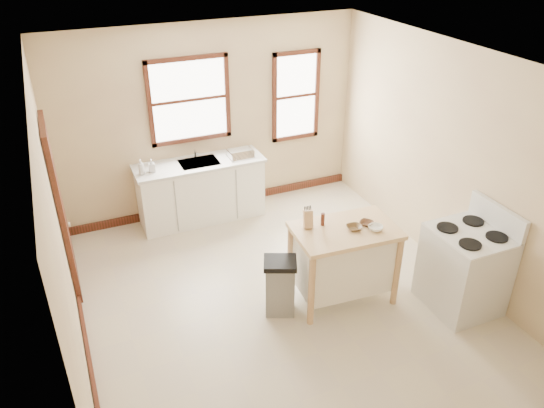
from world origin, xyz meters
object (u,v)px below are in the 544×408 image
Objects in this scene: bowl_c at (376,228)px; trash_bin at (280,286)px; kitchen_island at (343,263)px; soap_bottle_a at (141,167)px; gas_stove at (466,260)px; pepper_grinder at (323,219)px; soap_bottle_b at (152,166)px; dish_rack at (241,154)px; knife_block at (308,219)px; bowl_b at (366,223)px; bowl_a at (354,228)px.

trash_bin is (-1.07, 0.20, -0.63)m from bowl_c.
bowl_c is at bearing -24.60° from kitchen_island.
soap_bottle_a is 0.17× the size of gas_stove.
pepper_grinder is (1.61, -2.20, -0.00)m from soap_bottle_a.
soap_bottle_b is 2.60m from trash_bin.
soap_bottle_b is 0.51× the size of dish_rack.
knife_block is 1.21× the size of bowl_c.
bowl_c is (0.66, -0.36, -0.07)m from knife_block.
kitchen_island is at bearing -62.67° from dish_rack.
kitchen_island is 7.02× the size of bowl_c.
dish_rack is (1.43, 0.01, -0.06)m from soap_bottle_a.
soap_bottle_a is 1.45× the size of pepper_grinder.
kitchen_island is (0.37, -2.38, -0.49)m from dish_rack.
kitchen_island is at bearing -40.29° from pepper_grinder.
gas_stove reaches higher than bowl_b.
kitchen_island is 0.60m from bowl_c.
gas_stove reaches higher than knife_block.
pepper_grinder reaches higher than kitchen_island.
gas_stove is at bearing -21.70° from soap_bottle_a.
pepper_grinder is at bearing 141.99° from bowl_a.
soap_bottle_a is at bearing -166.60° from soap_bottle_b.
bowl_b is (0.26, -0.02, 0.49)m from kitchen_island.
bowl_c is at bearing -26.71° from soap_bottle_a.
bowl_a is at bearing -169.81° from bowl_b.
soap_bottle_b is 1.29m from dish_rack.
dish_rack is 2.21m from pepper_grinder.
kitchen_island is at bearing -29.05° from soap_bottle_a.
pepper_grinder is 0.89× the size of bowl_a.
dish_rack is 2.42× the size of pepper_grinder.
bowl_c is at bearing 12.67° from trash_bin.
kitchen_island is 7.76× the size of pepper_grinder.
dish_rack is 2.15× the size of bowl_a.
dish_rack is 2.18m from knife_block.
bowl_c is at bearing -78.88° from bowl_b.
dish_rack is 2.45m from trash_bin.
soap_bottle_a is 0.15m from soap_bottle_b.
kitchen_island is at bearing 148.57° from bowl_a.
pepper_grinder is at bearing -30.25° from soap_bottle_a.
bowl_c is at bearing -33.83° from pepper_grinder.
bowl_b is at bearing -56.77° from dish_rack.
knife_block is at bearing -54.56° from soap_bottle_b.
bowl_a is 0.18m from bowl_b.
soap_bottle_a is 4.29m from gas_stove.
bowl_b is at bearing -22.03° from pepper_grinder.
soap_bottle_b reaches higher than dish_rack.
dish_rack is at bearing 4.37° from soap_bottle_b.
knife_block reaches higher than bowl_b.
trash_bin is (-0.78, 0.04, -0.12)m from kitchen_island.
trash_bin is at bearing 173.96° from bowl_a.
soap_bottle_a is 3.29m from bowl_c.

